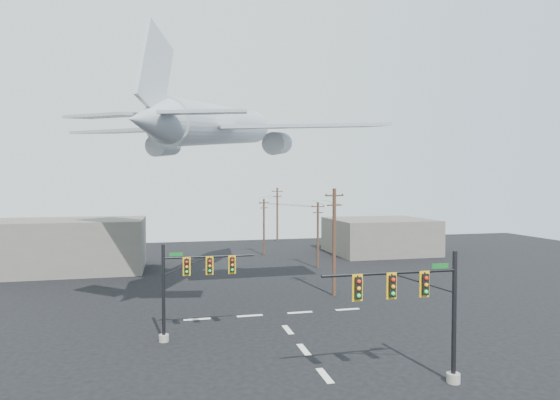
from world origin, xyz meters
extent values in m
plane|color=black|center=(0.00, 0.00, 0.00)|extent=(120.00, 120.00, 0.00)
cube|color=white|center=(0.00, 0.00, 0.01)|extent=(0.40, 2.00, 0.01)
cube|color=white|center=(0.00, 4.00, 0.01)|extent=(0.40, 2.00, 0.01)
cube|color=white|center=(0.00, 8.00, 0.01)|extent=(0.40, 2.00, 0.01)
cube|color=white|center=(-6.00, 12.00, 0.01)|extent=(2.00, 0.40, 0.01)
cube|color=white|center=(-2.00, 12.00, 0.01)|extent=(2.00, 0.40, 0.01)
cube|color=white|center=(2.00, 12.00, 0.01)|extent=(2.00, 0.40, 0.01)
cube|color=white|center=(6.00, 12.00, 0.01)|extent=(2.00, 0.40, 0.01)
cylinder|color=gray|center=(6.12, -2.31, 0.24)|extent=(0.68, 0.68, 0.48)
cylinder|color=black|center=(6.12, -2.31, 3.38)|extent=(0.23, 0.23, 6.76)
cylinder|color=black|center=(2.57, -2.31, 5.80)|extent=(7.10, 0.15, 0.15)
cylinder|color=black|center=(4.35, -2.31, 5.22)|extent=(3.73, 0.08, 0.08)
cube|color=black|center=(4.35, -2.45, 5.19)|extent=(0.33, 0.29, 1.06)
cube|color=#DFA60D|center=(4.35, -2.43, 5.19)|extent=(0.53, 0.04, 1.30)
sphere|color=red|center=(4.35, -2.62, 5.52)|extent=(0.19, 0.19, 0.19)
sphere|color=orange|center=(4.35, -2.62, 5.19)|extent=(0.19, 0.19, 0.19)
sphere|color=#0CC23F|center=(4.35, -2.62, 4.85)|extent=(0.19, 0.19, 0.19)
cube|color=black|center=(2.57, -2.45, 5.19)|extent=(0.33, 0.29, 1.06)
cube|color=#DFA60D|center=(2.57, -2.43, 5.19)|extent=(0.53, 0.04, 1.30)
sphere|color=red|center=(2.57, -2.62, 5.52)|extent=(0.19, 0.19, 0.19)
sphere|color=orange|center=(2.57, -2.62, 5.19)|extent=(0.19, 0.19, 0.19)
sphere|color=#0CC23F|center=(2.57, -2.62, 4.85)|extent=(0.19, 0.19, 0.19)
cube|color=black|center=(0.80, -2.45, 5.19)|extent=(0.33, 0.29, 1.06)
cube|color=#DFA60D|center=(0.80, -2.43, 5.19)|extent=(0.53, 0.04, 1.30)
sphere|color=red|center=(0.80, -2.62, 5.52)|extent=(0.19, 0.19, 0.19)
sphere|color=orange|center=(0.80, -2.62, 5.19)|extent=(0.19, 0.19, 0.19)
sphere|color=#0CC23F|center=(0.80, -2.62, 4.85)|extent=(0.19, 0.19, 0.19)
cube|color=#0D5E1C|center=(5.25, -2.37, 6.04)|extent=(0.92, 0.04, 0.25)
cylinder|color=gray|center=(-8.36, 7.48, 0.22)|extent=(0.63, 0.63, 0.45)
cylinder|color=black|center=(-8.36, 7.48, 3.15)|extent=(0.22, 0.22, 6.29)
cylinder|color=black|center=(-5.42, 7.48, 5.39)|extent=(5.88, 0.14, 0.14)
cylinder|color=black|center=(-6.89, 7.48, 4.85)|extent=(3.13, 0.07, 0.07)
cube|color=black|center=(-6.89, 7.35, 4.83)|extent=(0.31, 0.27, 0.99)
cube|color=#DFA60D|center=(-6.89, 7.37, 4.83)|extent=(0.49, 0.04, 1.21)
sphere|color=red|center=(-6.89, 7.20, 5.14)|extent=(0.18, 0.18, 0.18)
sphere|color=orange|center=(-6.89, 7.20, 4.83)|extent=(0.18, 0.18, 0.18)
sphere|color=#0CC23F|center=(-6.89, 7.20, 4.51)|extent=(0.18, 0.18, 0.18)
cube|color=black|center=(-5.42, 7.35, 4.83)|extent=(0.31, 0.27, 0.99)
cube|color=#DFA60D|center=(-5.42, 7.37, 4.83)|extent=(0.49, 0.04, 1.21)
sphere|color=red|center=(-5.42, 7.20, 5.14)|extent=(0.18, 0.18, 0.18)
sphere|color=orange|center=(-5.42, 7.20, 4.83)|extent=(0.18, 0.18, 0.18)
sphere|color=#0CC23F|center=(-5.42, 7.20, 4.51)|extent=(0.18, 0.18, 0.18)
cube|color=black|center=(-3.95, 7.35, 4.83)|extent=(0.31, 0.27, 0.99)
cube|color=#DFA60D|center=(-3.95, 7.37, 4.83)|extent=(0.49, 0.04, 1.21)
sphere|color=red|center=(-3.95, 7.20, 5.14)|extent=(0.18, 0.18, 0.18)
sphere|color=orange|center=(-3.95, 7.20, 4.83)|extent=(0.18, 0.18, 0.18)
sphere|color=#0CC23F|center=(-3.95, 7.20, 4.51)|extent=(0.18, 0.18, 0.18)
cube|color=#0D5E1C|center=(-7.55, 7.43, 5.62)|extent=(0.85, 0.04, 0.23)
cylinder|color=#4D2F21|center=(6.52, 16.66, 4.87)|extent=(0.32, 0.32, 9.74)
cube|color=#4D2F21|center=(6.52, 16.66, 9.09)|extent=(1.92, 0.59, 0.13)
cube|color=#4D2F21|center=(6.52, 16.66, 8.23)|extent=(1.50, 0.49, 0.13)
cylinder|color=black|center=(5.68, 16.45, 9.20)|extent=(0.11, 0.11, 0.13)
cylinder|color=black|center=(6.52, 16.66, 9.20)|extent=(0.11, 0.11, 0.13)
cylinder|color=black|center=(7.36, 16.87, 9.20)|extent=(0.11, 0.11, 0.13)
cylinder|color=#4D2F21|center=(9.37, 30.26, 3.97)|extent=(0.27, 0.27, 7.95)
cube|color=#4D2F21|center=(9.37, 30.26, 7.41)|extent=(1.61, 0.20, 0.11)
cube|color=#4D2F21|center=(9.37, 30.26, 6.70)|extent=(1.25, 0.18, 0.11)
cylinder|color=black|center=(8.65, 30.30, 7.50)|extent=(0.09, 0.09, 0.11)
cylinder|color=black|center=(9.37, 30.26, 7.50)|extent=(0.09, 0.09, 0.11)
cylinder|color=black|center=(10.08, 30.22, 7.50)|extent=(0.09, 0.09, 0.11)
cylinder|color=#4D2F21|center=(5.06, 41.81, 4.00)|extent=(0.27, 0.27, 8.00)
cube|color=#4D2F21|center=(5.06, 41.81, 7.46)|extent=(1.54, 0.77, 0.11)
cube|color=#4D2F21|center=(5.06, 41.81, 6.73)|extent=(1.21, 0.62, 0.11)
cylinder|color=black|center=(4.40, 41.51, 7.55)|extent=(0.09, 0.09, 0.11)
cylinder|color=black|center=(5.06, 41.81, 7.55)|extent=(0.09, 0.09, 0.11)
cylinder|color=black|center=(5.72, 42.11, 7.55)|extent=(0.09, 0.09, 0.11)
cylinder|color=#4D2F21|center=(10.52, 57.13, 4.73)|extent=(0.33, 0.33, 9.46)
cube|color=#4D2F21|center=(10.52, 57.13, 8.81)|extent=(1.96, 0.30, 0.13)
cube|color=#4D2F21|center=(10.52, 57.13, 7.94)|extent=(1.53, 0.26, 0.13)
cylinder|color=black|center=(9.65, 57.20, 8.92)|extent=(0.11, 0.11, 0.13)
cylinder|color=black|center=(10.52, 57.13, 8.92)|extent=(0.11, 0.11, 0.13)
cylinder|color=black|center=(11.39, 57.05, 8.92)|extent=(0.11, 0.11, 0.13)
cylinder|color=black|center=(7.15, 23.46, 8.20)|extent=(3.02, 13.60, 0.03)
cylinder|color=black|center=(6.49, 36.03, 7.39)|extent=(4.35, 11.56, 0.03)
cylinder|color=black|center=(6.99, 49.47, 8.08)|extent=(5.35, 15.33, 0.03)
cylinder|color=black|center=(8.73, 23.46, 8.20)|extent=(2.72, 13.60, 0.03)
cylinder|color=black|center=(7.93, 36.03, 7.39)|extent=(4.32, 11.56, 0.03)
cylinder|color=black|center=(8.59, 49.47, 8.08)|extent=(5.63, 15.33, 0.03)
cylinder|color=#A3A8AE|center=(-3.30, 20.30, 15.58)|extent=(12.95, 21.71, 5.70)
cone|color=#A3A8AE|center=(2.58, 32.44, 16.92)|extent=(5.46, 6.26, 3.99)
cone|color=#A3A8AE|center=(-9.19, 8.17, 14.24)|extent=(5.13, 6.08, 3.64)
cube|color=#A3A8AE|center=(-11.03, 22.39, 15.10)|extent=(12.87, 14.22, 0.76)
cube|color=#A3A8AE|center=(3.12, 15.52, 15.10)|extent=(14.38, 5.17, 0.76)
cylinder|color=#A3A8AE|center=(-8.44, 22.31, 13.76)|extent=(3.40, 4.19, 2.32)
cylinder|color=#A3A8AE|center=(1.46, 17.51, 13.76)|extent=(3.40, 4.19, 2.32)
cube|color=#A3A8AE|center=(-8.79, 8.98, 17.64)|extent=(2.49, 4.75, 6.36)
cube|color=#A3A8AE|center=(-12.11, 10.21, 14.74)|extent=(5.75, 5.44, 0.44)
cube|color=#A3A8AE|center=(-5.77, 7.14, 14.74)|extent=(5.86, 3.42, 0.44)
cube|color=#635F58|center=(-20.00, 35.00, 3.00)|extent=(18.00, 10.00, 6.00)
cube|color=#635F58|center=(22.00, 40.00, 2.50)|extent=(14.00, 12.00, 5.00)
camera|label=1|loc=(-7.90, -23.18, 10.16)|focal=30.00mm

